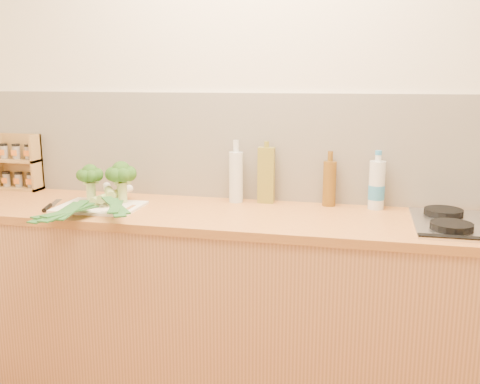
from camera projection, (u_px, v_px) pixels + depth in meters
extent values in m
plane|color=beige|center=(261.00, 121.00, 2.68)|extent=(3.50, 0.00, 3.50)
cube|color=silver|center=(261.00, 147.00, 2.69)|extent=(3.20, 0.02, 0.54)
cube|color=tan|center=(248.00, 307.00, 2.57)|extent=(3.20, 0.60, 0.86)
cube|color=#BB8037|center=(248.00, 217.00, 2.48)|extent=(3.20, 0.62, 0.04)
cylinder|color=black|center=(452.00, 226.00, 2.16)|extent=(0.17, 0.17, 0.03)
cylinder|color=black|center=(444.00, 212.00, 2.39)|extent=(0.17, 0.17, 0.03)
cube|color=white|center=(100.00, 207.00, 2.57)|extent=(0.39, 0.29, 0.01)
cylinder|color=#9FB86B|center=(91.00, 192.00, 2.66)|extent=(0.05, 0.05, 0.09)
sphere|color=#1A3A0F|center=(90.00, 172.00, 2.64)|extent=(0.08, 0.08, 0.08)
sphere|color=#1A3A0F|center=(97.00, 175.00, 2.63)|extent=(0.06, 0.06, 0.06)
sphere|color=#1A3A0F|center=(97.00, 174.00, 2.66)|extent=(0.06, 0.06, 0.06)
sphere|color=#1A3A0F|center=(92.00, 174.00, 2.68)|extent=(0.06, 0.06, 0.06)
sphere|color=#1A3A0F|center=(86.00, 174.00, 2.66)|extent=(0.06, 0.06, 0.06)
sphere|color=#1A3A0F|center=(82.00, 175.00, 2.63)|extent=(0.06, 0.06, 0.06)
sphere|color=#1A3A0F|center=(85.00, 176.00, 2.61)|extent=(0.06, 0.06, 0.06)
sphere|color=#1A3A0F|center=(92.00, 176.00, 2.61)|extent=(0.06, 0.06, 0.06)
cylinder|color=#9FB86B|center=(122.00, 192.00, 2.63)|extent=(0.05, 0.05, 0.10)
sphere|color=#1A3A0F|center=(121.00, 171.00, 2.61)|extent=(0.09, 0.09, 0.09)
sphere|color=#1A3A0F|center=(129.00, 174.00, 2.60)|extent=(0.07, 0.07, 0.07)
sphere|color=#1A3A0F|center=(129.00, 173.00, 2.63)|extent=(0.07, 0.07, 0.07)
sphere|color=#1A3A0F|center=(123.00, 172.00, 2.65)|extent=(0.07, 0.07, 0.07)
sphere|color=#1A3A0F|center=(116.00, 173.00, 2.63)|extent=(0.07, 0.07, 0.07)
sphere|color=#1A3A0F|center=(112.00, 174.00, 2.60)|extent=(0.07, 0.07, 0.07)
sphere|color=#1A3A0F|center=(116.00, 175.00, 2.57)|extent=(0.07, 0.07, 0.07)
sphere|color=#1A3A0F|center=(123.00, 175.00, 2.57)|extent=(0.07, 0.07, 0.07)
cylinder|color=white|center=(115.00, 194.00, 2.72)|extent=(0.05, 0.12, 0.04)
cylinder|color=#86A150|center=(101.00, 199.00, 2.61)|extent=(0.06, 0.14, 0.04)
cube|color=#18451E|center=(62.00, 213.00, 2.34)|extent=(0.14, 0.30, 0.02)
cube|color=#18451E|center=(59.00, 213.00, 2.33)|extent=(0.10, 0.34, 0.01)
cube|color=#18451E|center=(64.00, 211.00, 2.35)|extent=(0.06, 0.28, 0.02)
cylinder|color=white|center=(124.00, 191.00, 2.71)|extent=(0.05, 0.13, 0.04)
cylinder|color=#86A150|center=(109.00, 196.00, 2.58)|extent=(0.05, 0.16, 0.04)
cube|color=#18451E|center=(71.00, 211.00, 2.29)|extent=(0.12, 0.30, 0.02)
cube|color=#18451E|center=(68.00, 212.00, 2.28)|extent=(0.08, 0.34, 0.01)
cube|color=#18451E|center=(72.00, 210.00, 2.30)|extent=(0.08, 0.28, 0.02)
cylinder|color=white|center=(108.00, 188.00, 2.68)|extent=(0.09, 0.12, 0.04)
cylinder|color=#86A150|center=(110.00, 193.00, 2.57)|extent=(0.11, 0.14, 0.04)
cube|color=#18451E|center=(116.00, 207.00, 2.30)|extent=(0.15, 0.30, 0.02)
cube|color=#18451E|center=(116.00, 207.00, 2.28)|extent=(0.22, 0.32, 0.01)
cube|color=#18451E|center=(115.00, 205.00, 2.31)|extent=(0.22, 0.24, 0.02)
cube|color=silver|center=(55.00, 203.00, 2.67)|extent=(0.08, 0.17, 0.00)
cylinder|color=black|center=(47.00, 208.00, 2.53)|extent=(0.05, 0.11, 0.02)
cube|color=#B0864B|center=(22.00, 161.00, 3.00)|extent=(0.26, 0.02, 0.31)
cube|color=#B0864B|center=(19.00, 188.00, 2.99)|extent=(0.26, 0.10, 0.02)
cube|color=#B0864B|center=(17.00, 160.00, 2.96)|extent=(0.26, 0.10, 0.02)
cube|color=#B0864B|center=(37.00, 163.00, 2.94)|extent=(0.01, 0.10, 0.31)
cylinder|color=gray|center=(7.00, 180.00, 3.00)|extent=(0.04, 0.04, 0.07)
cylinder|color=gray|center=(19.00, 180.00, 2.99)|extent=(0.04, 0.04, 0.07)
cylinder|color=gray|center=(31.00, 181.00, 2.97)|extent=(0.04, 0.04, 0.07)
cylinder|color=gray|center=(4.00, 152.00, 2.97)|extent=(0.04, 0.04, 0.07)
cylinder|color=gray|center=(16.00, 152.00, 2.95)|extent=(0.04, 0.04, 0.07)
cylinder|color=gray|center=(29.00, 153.00, 2.94)|extent=(0.04, 0.04, 0.07)
cube|color=olive|center=(266.00, 175.00, 2.65)|extent=(0.08, 0.05, 0.28)
cylinder|color=olive|center=(267.00, 144.00, 2.62)|extent=(0.02, 0.02, 0.03)
cylinder|color=silver|center=(236.00, 177.00, 2.67)|extent=(0.07, 0.07, 0.25)
cylinder|color=silver|center=(236.00, 146.00, 2.64)|extent=(0.03, 0.03, 0.06)
cylinder|color=brown|center=(329.00, 184.00, 2.60)|extent=(0.06, 0.06, 0.22)
cylinder|color=brown|center=(330.00, 156.00, 2.57)|extent=(0.03, 0.03, 0.05)
cylinder|color=silver|center=(377.00, 185.00, 2.53)|extent=(0.08, 0.08, 0.23)
cylinder|color=silver|center=(378.00, 158.00, 2.51)|extent=(0.03, 0.03, 0.03)
cylinder|color=#3284BC|center=(376.00, 192.00, 2.54)|extent=(0.08, 0.08, 0.07)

